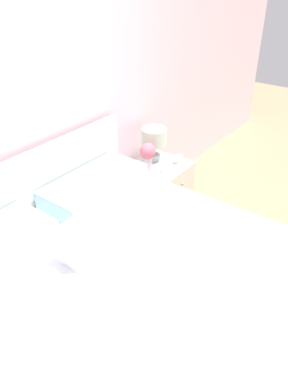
{
  "coord_description": "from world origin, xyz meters",
  "views": [
    {
      "loc": [
        -1.16,
        -1.88,
        2.05
      ],
      "look_at": [
        0.63,
        -0.54,
        0.65
      ],
      "focal_mm": 35.0,
      "sensor_mm": 36.0,
      "label": 1
    }
  ],
  "objects_px": {
    "bed": "(131,305)",
    "teacup": "(164,170)",
    "flower_vase": "(148,154)",
    "alarm_clock": "(178,159)",
    "table_lamp": "(154,138)",
    "nightstand": "(160,189)"
  },
  "relations": [
    {
      "from": "bed",
      "to": "flower_vase",
      "type": "height_order",
      "value": "bed"
    },
    {
      "from": "nightstand",
      "to": "teacup",
      "type": "height_order",
      "value": "teacup"
    },
    {
      "from": "bed",
      "to": "table_lamp",
      "type": "bearing_deg",
      "value": 30.77
    },
    {
      "from": "flower_vase",
      "to": "table_lamp",
      "type": "bearing_deg",
      "value": 22.07
    },
    {
      "from": "table_lamp",
      "to": "teacup",
      "type": "xyz_separation_m",
      "value": [
        -0.14,
        -0.21,
        -0.18
      ]
    },
    {
      "from": "nightstand",
      "to": "alarm_clock",
      "type": "distance_m",
      "value": 0.33
    },
    {
      "from": "bed",
      "to": "teacup",
      "type": "height_order",
      "value": "bed"
    },
    {
      "from": "nightstand",
      "to": "alarm_clock",
      "type": "xyz_separation_m",
      "value": [
        0.13,
        -0.1,
        0.29
      ]
    },
    {
      "from": "flower_vase",
      "to": "teacup",
      "type": "height_order",
      "value": "flower_vase"
    },
    {
      "from": "table_lamp",
      "to": "alarm_clock",
      "type": "distance_m",
      "value": 0.28
    },
    {
      "from": "table_lamp",
      "to": "teacup",
      "type": "distance_m",
      "value": 0.32
    },
    {
      "from": "bed",
      "to": "alarm_clock",
      "type": "height_order",
      "value": "bed"
    },
    {
      "from": "bed",
      "to": "teacup",
      "type": "distance_m",
      "value": 1.3
    },
    {
      "from": "flower_vase",
      "to": "teacup",
      "type": "bearing_deg",
      "value": -69.21
    },
    {
      "from": "teacup",
      "to": "alarm_clock",
      "type": "bearing_deg",
      "value": 2.36
    },
    {
      "from": "bed",
      "to": "nightstand",
      "type": "height_order",
      "value": "bed"
    },
    {
      "from": "nightstand",
      "to": "table_lamp",
      "type": "relative_size",
      "value": 1.73
    },
    {
      "from": "alarm_clock",
      "to": "flower_vase",
      "type": "bearing_deg",
      "value": 156.14
    },
    {
      "from": "flower_vase",
      "to": "teacup",
      "type": "relative_size",
      "value": 2.5
    },
    {
      "from": "teacup",
      "to": "alarm_clock",
      "type": "height_order",
      "value": "alarm_clock"
    },
    {
      "from": "teacup",
      "to": "alarm_clock",
      "type": "xyz_separation_m",
      "value": [
        0.23,
        0.01,
        0.01
      ]
    },
    {
      "from": "teacup",
      "to": "flower_vase",
      "type": "bearing_deg",
      "value": 110.79
    }
  ]
}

